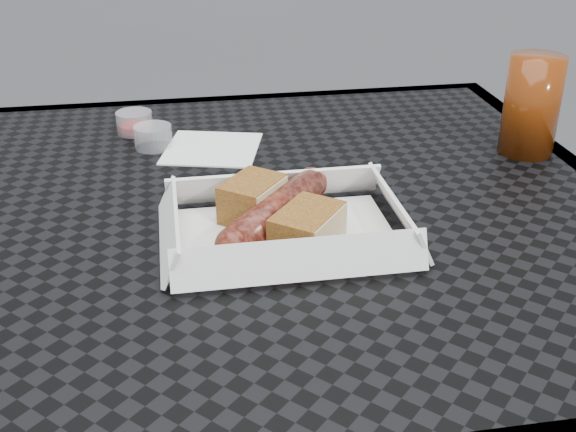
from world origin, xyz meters
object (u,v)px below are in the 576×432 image
object	(u,v)px
patio_table	(282,260)
bratwurst	(275,212)
drink_glass	(532,105)
food_tray	(286,236)

from	to	relation	value
patio_table	bratwurst	distance (m)	0.12
drink_glass	food_tray	bearing A→B (deg)	-153.07
patio_table	bratwurst	size ratio (longest dim) A/B	4.90
patio_table	food_tray	xyz separation A→B (m)	(-0.01, -0.08, 0.08)
bratwurst	drink_glass	bearing A→B (deg)	24.29
food_tray	patio_table	bearing A→B (deg)	84.41
food_tray	bratwurst	xyz separation A→B (m)	(-0.01, 0.02, 0.02)
food_tray	drink_glass	xyz separation A→B (m)	(0.35, 0.18, 0.06)
bratwurst	drink_glass	size ratio (longest dim) A/B	1.28
patio_table	drink_glass	world-z (taller)	drink_glass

